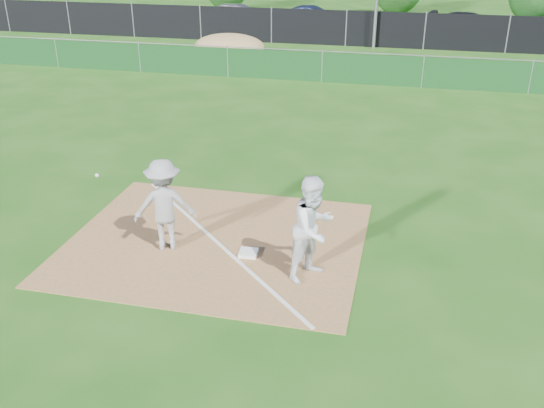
{
  "coord_description": "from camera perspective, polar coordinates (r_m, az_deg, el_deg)",
  "views": [
    {
      "loc": [
        3.65,
        -9.45,
        6.06
      ],
      "look_at": [
        1.2,
        1.0,
        1.0
      ],
      "focal_mm": 40.0,
      "sensor_mm": 36.0,
      "label": 1
    }
  ],
  "objects": [
    {
      "name": "play_at_first",
      "position": [
        12.1,
        -10.1,
        -0.09
      ],
      "size": [
        2.24,
        1.09,
        1.89
      ],
      "color": "#A9A9AC",
      "rests_on": "infield_dirt"
    },
    {
      "name": "foul_line",
      "position": [
        12.61,
        -5.31,
        -3.48
      ],
      "size": [
        5.01,
        5.01,
        0.01
      ],
      "primitive_type": "cube",
      "rotation": [
        0.0,
        0.0,
        0.79
      ],
      "color": "white",
      "rests_on": "infield_dirt"
    },
    {
      "name": "first_base",
      "position": [
        12.07,
        -2.24,
        -4.62
      ],
      "size": [
        0.38,
        0.38,
        0.07
      ],
      "primitive_type": "cube",
      "rotation": [
        0.0,
        0.0,
        0.08
      ],
      "color": "white",
      "rests_on": "infield_dirt"
    },
    {
      "name": "dirt_mound",
      "position": [
        29.77,
        -4.04,
        14.58
      ],
      "size": [
        3.38,
        2.6,
        1.17
      ],
      "primitive_type": "ellipsoid",
      "color": "#A07E4D",
      "rests_on": "ground"
    },
    {
      "name": "car_right",
      "position": [
        36.89,
        18.14,
        15.68
      ],
      "size": [
        4.92,
        2.82,
        1.34
      ],
      "primitive_type": "imported",
      "rotation": [
        0.0,
        0.0,
        1.36
      ],
      "color": "black",
      "rests_on": "parking_lot"
    },
    {
      "name": "runner",
      "position": [
        10.97,
        3.94,
        -2.28
      ],
      "size": [
        1.16,
        1.23,
        2.01
      ],
      "primitive_type": "imported",
      "rotation": [
        0.0,
        0.0,
        1.01
      ],
      "color": "white",
      "rests_on": "ground"
    },
    {
      "name": "infield_dirt",
      "position": [
        12.62,
        -5.31,
        -3.54
      ],
      "size": [
        6.0,
        5.0,
        0.02
      ],
      "primitive_type": "cube",
      "color": "olive",
      "rests_on": "ground"
    },
    {
      "name": "car_mid",
      "position": [
        38.08,
        3.79,
        17.06
      ],
      "size": [
        4.15,
        1.76,
        1.33
      ],
      "primitive_type": "imported",
      "rotation": [
        0.0,
        0.0,
        1.48
      ],
      "color": "black",
      "rests_on": "parking_lot"
    },
    {
      "name": "ground",
      "position": [
        20.7,
        2.5,
        8.19
      ],
      "size": [
        90.0,
        90.0,
        0.0
      ],
      "primitive_type": "plane",
      "color": "#1D4F10",
      "rests_on": "ground"
    },
    {
      "name": "parking_lot",
      "position": [
        38.11,
        7.85,
        15.88
      ],
      "size": [
        46.0,
        9.0,
        0.01
      ],
      "primitive_type": "cube",
      "color": "black",
      "rests_on": "ground"
    },
    {
      "name": "car_left",
      "position": [
        39.37,
        -3.21,
        17.42
      ],
      "size": [
        4.33,
        2.09,
        1.42
      ],
      "primitive_type": "imported",
      "rotation": [
        0.0,
        0.0,
        1.47
      ],
      "color": "#B2B5BA",
      "rests_on": "parking_lot"
    },
    {
      "name": "green_fence",
      "position": [
        25.32,
        4.73,
        12.7
      ],
      "size": [
        44.0,
        0.05,
        1.2
      ],
      "primitive_type": "cube",
      "color": "#103C17",
      "rests_on": "ground"
    },
    {
      "name": "black_fence",
      "position": [
        33.06,
        6.99,
        16.09
      ],
      "size": [
        46.0,
        0.04,
        1.8
      ],
      "primitive_type": "cube",
      "color": "black",
      "rests_on": "ground"
    }
  ]
}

